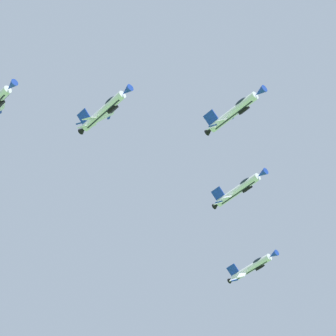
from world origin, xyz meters
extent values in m
cylinder|color=white|center=(15.04, 102.05, 110.10)|extent=(8.63, 10.57, 1.70)
cube|color=black|center=(15.32, 102.27, 109.79)|extent=(7.11, 8.78, 1.35)
cone|color=#1938A8|center=(19.38, 96.37, 110.10)|extent=(2.70, 2.86, 1.56)
cone|color=black|center=(10.95, 107.42, 110.10)|extent=(2.05, 2.10, 1.36)
ellipsoid|color=#192333|center=(16.27, 99.67, 110.53)|extent=(3.18, 3.49, 1.55)
cube|color=black|center=(16.83, 100.70, 109.57)|extent=(2.41, 2.57, 1.38)
cube|color=white|center=(15.43, 104.51, 112.00)|extent=(3.21, 2.35, 3.27)
cube|color=#1938A8|center=(15.87, 106.24, 113.57)|extent=(0.80, 1.66, 0.58)
cube|color=white|center=(12.67, 102.40, 108.10)|extent=(2.95, 3.47, 3.27)
cube|color=#1938A8|center=(10.89, 102.45, 106.53)|extent=(1.68, 1.17, 0.58)
cube|color=white|center=(12.76, 106.72, 111.24)|extent=(1.98, 2.06, 1.75)
cube|color=white|center=(11.14, 105.49, 108.96)|extent=(2.27, 2.23, 1.75)
cube|color=#1938A8|center=(11.06, 105.05, 111.31)|extent=(3.23, 3.33, 1.88)
cylinder|color=white|center=(19.17, 125.19, 110.10)|extent=(8.63, 10.57, 1.70)
cube|color=black|center=(19.44, 125.39, 109.77)|extent=(7.15, 8.81, 1.30)
cone|color=#1938A8|center=(23.51, 119.50, 110.10)|extent=(2.70, 2.86, 1.56)
cone|color=black|center=(15.08, 130.56, 110.10)|extent=(2.05, 2.10, 1.36)
ellipsoid|color=#192333|center=(20.42, 122.82, 110.55)|extent=(3.18, 3.49, 1.56)
cube|color=black|center=(20.94, 123.82, 109.53)|extent=(2.43, 2.58, 1.37)
cube|color=white|center=(19.65, 127.71, 111.88)|extent=(3.39, 2.38, 3.10)
cube|color=#1938A8|center=(20.16, 129.50, 113.36)|extent=(0.82, 1.67, 0.56)
cube|color=white|center=(16.71, 125.47, 108.20)|extent=(3.03, 3.63, 3.10)
cube|color=#1938A8|center=(14.85, 125.45, 106.72)|extent=(1.69, 1.18, 0.56)
cube|color=white|center=(16.94, 129.90, 111.18)|extent=(2.06, 2.08, 1.66)
cube|color=white|center=(15.22, 128.59, 109.03)|extent=(2.32, 2.31, 1.66)
cube|color=#1938A8|center=(15.25, 128.23, 111.39)|extent=(3.15, 3.26, 1.99)
cylinder|color=white|center=(-10.35, 104.18, 110.73)|extent=(8.63, 10.57, 1.70)
cube|color=black|center=(-10.08, 104.38, 110.40)|extent=(7.16, 8.81, 1.30)
cone|color=#1938A8|center=(-6.01, 98.50, 110.73)|extent=(2.70, 2.86, 1.56)
cone|color=black|center=(-14.44, 109.55, 110.73)|extent=(2.05, 2.10, 1.36)
ellipsoid|color=#192333|center=(-9.10, 101.81, 111.19)|extent=(3.18, 3.49, 1.56)
cube|color=black|center=(-8.59, 102.81, 110.16)|extent=(2.43, 2.58, 1.37)
cube|color=white|center=(-9.86, 106.71, 112.50)|extent=(3.40, 2.38, 3.09)
cube|color=#1938A8|center=(-9.35, 108.51, 113.98)|extent=(0.82, 1.67, 0.56)
cube|color=white|center=(-12.82, 104.46, 108.84)|extent=(3.03, 3.64, 3.09)
cube|color=#1938A8|center=(-14.69, 104.44, 107.37)|extent=(1.69, 1.18, 0.56)
cube|color=white|center=(-12.57, 108.90, 111.80)|extent=(2.07, 2.08, 1.66)
cube|color=white|center=(-14.30, 107.58, 109.66)|extent=(2.32, 2.31, 1.66)
cube|color=#1938A8|center=(-14.27, 107.23, 112.02)|extent=(3.14, 3.26, 1.99)
cylinder|color=white|center=(25.85, 150.90, 107.80)|extent=(8.63, 10.57, 1.70)
cube|color=black|center=(26.12, 151.10, 107.48)|extent=(7.12, 8.78, 1.34)
cone|color=#1938A8|center=(30.18, 145.21, 107.80)|extent=(2.70, 2.86, 1.56)
cone|color=black|center=(21.75, 156.26, 107.80)|extent=(2.05, 2.10, 1.36)
ellipsoid|color=#192333|center=(27.07, 148.51, 108.23)|extent=(3.18, 3.49, 1.55)
cube|color=black|center=(27.63, 149.54, 107.25)|extent=(2.42, 2.58, 1.38)
cube|color=white|center=(26.26, 153.37, 109.66)|extent=(3.25, 2.36, 3.24)
cube|color=#1938A8|center=(26.71, 155.11, 111.21)|extent=(0.81, 1.66, 0.58)
cube|color=white|center=(23.46, 151.23, 105.81)|extent=(2.97, 3.50, 3.24)
cube|color=#1938A8|center=(21.65, 151.26, 104.26)|extent=(1.68, 1.17, 0.58)
cube|color=white|center=(23.57, 155.57, 108.92)|extent=(1.99, 2.06, 1.73)
cube|color=white|center=(21.94, 154.33, 106.67)|extent=(2.28, 2.25, 1.73)
cube|color=#1938A8|center=(21.87, 153.90, 109.02)|extent=(3.21, 3.31, 1.90)
cone|color=#1938A8|center=(-27.88, 98.68, 110.67)|extent=(2.70, 2.86, 1.56)
cube|color=#1938A8|center=(-31.34, 108.60, 114.06)|extent=(0.81, 1.67, 0.57)
camera|label=1|loc=(-4.99, 0.26, 1.54)|focal=81.67mm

